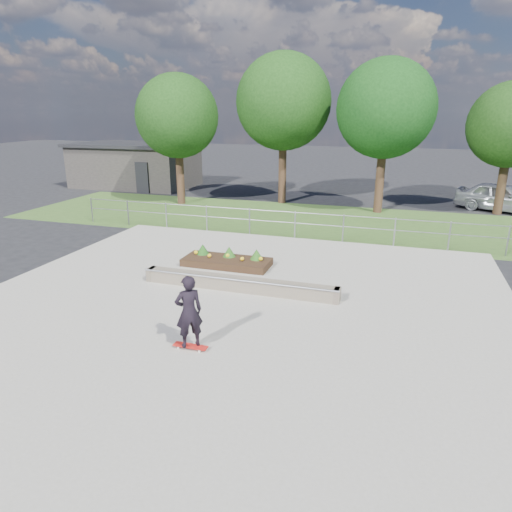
{
  "coord_description": "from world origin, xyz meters",
  "views": [
    {
      "loc": [
        4.06,
        -10.64,
        5.17
      ],
      "look_at": [
        0.2,
        1.5,
        1.1
      ],
      "focal_mm": 32.0,
      "sensor_mm": 36.0,
      "label": 1
    }
  ],
  "objects_px": {
    "skateboarder": "(189,312)",
    "parked_car": "(501,197)",
    "grind_ledge": "(238,284)",
    "planter_bed": "(227,260)"
  },
  "relations": [
    {
      "from": "planter_bed",
      "to": "parked_car",
      "type": "distance_m",
      "value": 16.8
    },
    {
      "from": "planter_bed",
      "to": "skateboarder",
      "type": "distance_m",
      "value": 5.89
    },
    {
      "from": "grind_ledge",
      "to": "parked_car",
      "type": "height_order",
      "value": "parked_car"
    },
    {
      "from": "skateboarder",
      "to": "grind_ledge",
      "type": "bearing_deg",
      "value": 92.4
    },
    {
      "from": "grind_ledge",
      "to": "skateboarder",
      "type": "xyz_separation_m",
      "value": [
        0.15,
        -3.62,
        0.7
      ]
    },
    {
      "from": "grind_ledge",
      "to": "skateboarder",
      "type": "distance_m",
      "value": 3.69
    },
    {
      "from": "grind_ledge",
      "to": "planter_bed",
      "type": "relative_size",
      "value": 2.0
    },
    {
      "from": "skateboarder",
      "to": "parked_car",
      "type": "bearing_deg",
      "value": 63.44
    },
    {
      "from": "grind_ledge",
      "to": "parked_car",
      "type": "xyz_separation_m",
      "value": [
        9.49,
        15.06,
        0.5
      ]
    },
    {
      "from": "grind_ledge",
      "to": "planter_bed",
      "type": "bearing_deg",
      "value": 119.18
    }
  ]
}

